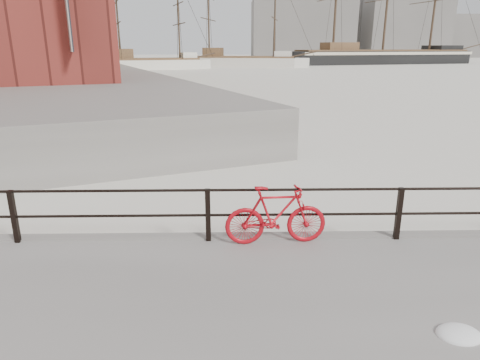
% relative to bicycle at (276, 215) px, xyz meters
% --- Properties ---
extents(ground, '(400.00, 400.00, 0.00)m').
position_rel_bicycle_xyz_m(ground, '(2.28, 0.29, -0.90)').
color(ground, white).
rests_on(ground, ground).
extents(far_quay, '(78.44, 148.07, 1.80)m').
position_rel_bicycle_xyz_m(far_quay, '(-37.72, 72.29, 0.00)').
color(far_quay, gray).
rests_on(far_quay, ground).
extents(guardrail, '(28.00, 0.10, 1.00)m').
position_rel_bicycle_xyz_m(guardrail, '(2.28, 0.14, -0.05)').
color(guardrail, black).
rests_on(guardrail, promenade).
extents(bicycle, '(1.84, 0.40, 1.10)m').
position_rel_bicycle_xyz_m(bicycle, '(0.00, 0.00, 0.00)').
color(bicycle, '#B00B15').
rests_on(bicycle, promenade).
extents(barque_black, '(56.16, 30.89, 30.70)m').
position_rel_bicycle_xyz_m(barque_black, '(32.58, 90.31, -0.90)').
color(barque_black, black).
rests_on(barque_black, ground).
extents(schooner_mid, '(28.71, 16.28, 19.63)m').
position_rel_bicycle_xyz_m(schooner_mid, '(1.17, 76.38, -0.90)').
color(schooner_mid, beige).
rests_on(schooner_mid, ground).
extents(schooner_left, '(23.82, 16.23, 16.82)m').
position_rel_bicycle_xyz_m(schooner_left, '(-14.28, 68.19, -0.90)').
color(schooner_left, silver).
rests_on(schooner_left, ground).
extents(apartment_brick, '(27.87, 22.90, 21.20)m').
position_rel_bicycle_xyz_m(apartment_brick, '(-52.69, 104.00, 11.50)').
color(apartment_brick, brown).
rests_on(apartment_brick, far_quay).
extents(industrial_west, '(32.00, 18.00, 18.00)m').
position_rel_bicycle_xyz_m(industrial_west, '(22.28, 140.29, 8.10)').
color(industrial_west, gray).
rests_on(industrial_west, ground).
extents(industrial_mid, '(26.00, 20.00, 24.00)m').
position_rel_bicycle_xyz_m(industrial_mid, '(57.28, 145.29, 11.10)').
color(industrial_mid, gray).
rests_on(industrial_mid, ground).
extents(industrial_east, '(20.00, 16.00, 14.00)m').
position_rel_bicycle_xyz_m(industrial_east, '(80.28, 150.29, 6.10)').
color(industrial_east, gray).
rests_on(industrial_east, ground).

